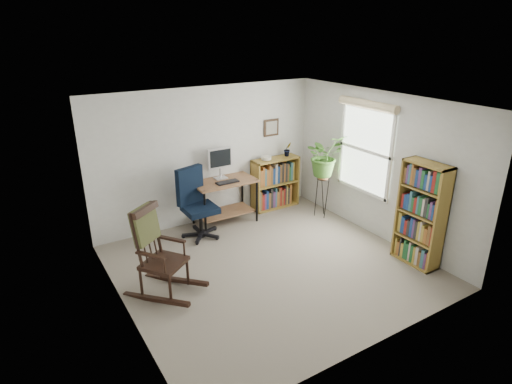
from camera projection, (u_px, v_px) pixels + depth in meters
floor at (270, 266)px, 6.33m from camera, size 4.20×4.00×0.00m
ceiling at (272, 103)px, 5.46m from camera, size 4.20×4.00×0.00m
wall_back at (208, 156)px, 7.48m from camera, size 4.20×0.00×2.40m
wall_front at (381, 252)px, 4.31m from camera, size 4.20×0.00×2.40m
wall_left at (118, 226)px, 4.86m from camera, size 0.00×4.00×2.40m
wall_right at (379, 166)px, 6.92m from camera, size 0.00×4.00×2.40m
window at (365, 150)px, 7.07m from camera, size 0.12×1.20×1.50m
desk at (225, 202)px, 7.61m from camera, size 1.11×0.61×0.80m
monitor at (220, 163)px, 7.47m from camera, size 0.46×0.16×0.56m
keyboard at (227, 182)px, 7.36m from camera, size 0.40×0.15×0.02m
office_chair at (200, 204)px, 7.01m from camera, size 0.81×0.81×1.20m
rocking_chair at (163, 252)px, 5.50m from camera, size 1.13×1.23×1.23m
low_bookshelf at (275, 183)px, 8.24m from camera, size 0.94×0.31×0.99m
tall_bookshelf at (421, 214)px, 6.17m from camera, size 0.29×0.68×1.56m
plant_stand at (322, 194)px, 7.85m from camera, size 0.28×0.28×0.87m
spider_plant at (325, 136)px, 7.45m from camera, size 1.69×1.88×1.46m
potted_plant_small at (287, 153)px, 8.18m from camera, size 0.13×0.24×0.11m
framed_picture at (272, 128)px, 7.97m from camera, size 0.32×0.04×0.32m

